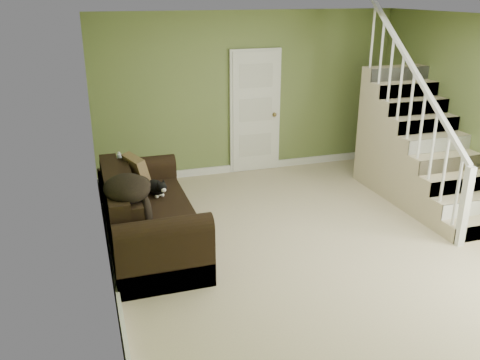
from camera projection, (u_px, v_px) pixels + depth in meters
floor at (319, 240)px, 6.24m from camera, size 5.00×5.50×0.01m
ceiling at (333, 19)px, 5.33m from camera, size 5.00×5.50×0.01m
wall_back at (249, 94)px, 8.24m from camera, size 5.00×0.04×2.60m
wall_left at (99, 159)px, 5.07m from camera, size 0.04×5.50×2.60m
baseboard_back at (249, 167)px, 8.65m from camera, size 5.00×0.04×0.12m
baseboard_left at (113, 267)px, 5.52m from camera, size 0.04×5.50×0.12m
door at (255, 112)px, 8.33m from camera, size 0.86×0.12×2.02m
staircase at (416, 153)px, 7.44m from camera, size 1.00×2.51×2.82m
sofa at (146, 218)px, 6.02m from camera, size 0.99×2.30×0.91m
side_table at (123, 190)px, 6.97m from camera, size 0.61×0.61×0.83m
cat at (156, 188)px, 6.27m from camera, size 0.31×0.51×0.25m
banana at (166, 227)px, 5.41m from camera, size 0.13×0.18×0.05m
throw_pillow at (138, 173)px, 6.47m from camera, size 0.36×0.51×0.48m
throw_blanket at (127, 188)px, 5.30m from camera, size 0.61×0.73×0.26m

